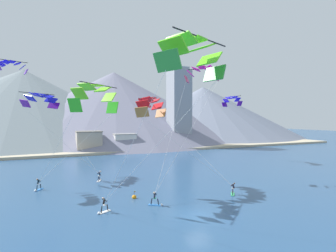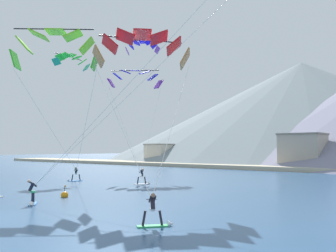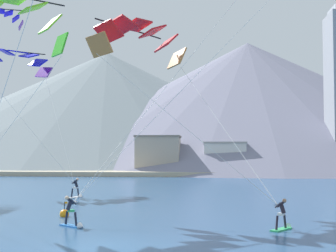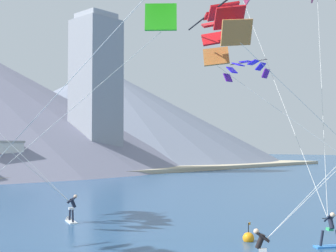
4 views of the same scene
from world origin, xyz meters
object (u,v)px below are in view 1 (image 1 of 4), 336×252
Objects in this scene: parafoil_kite_near_trail at (151,105)px; kitesurfer_mid_center at (157,201)px; parafoil_kite_far_left at (193,54)px; parafoil_kite_mid_center at (202,73)px; kitesurfer_near_trail at (233,191)px; parafoil_kite_near_lead at (41,99)px; race_marker_buoy at (134,197)px; parafoil_kite_distant_high_outer at (12,65)px; kitesurfer_near_lead at (99,178)px; parafoil_kite_far_right at (95,95)px; kitesurfer_far_left at (103,209)px; kitesurfer_far_right at (38,187)px; parafoil_kite_distant_low_drift at (232,100)px.

kitesurfer_mid_center is at bearing -105.63° from parafoil_kite_near_trail.
parafoil_kite_near_trail is 0.79× the size of parafoil_kite_far_left.
kitesurfer_near_trail is at bearing -94.14° from parafoil_kite_mid_center.
parafoil_kite_near_lead reaches higher than race_marker_buoy.
parafoil_kite_near_lead is at bearing -52.59° from parafoil_kite_distant_high_outer.
parafoil_kite_far_left reaches higher than kitesurfer_near_lead.
parafoil_kite_mid_center reaches higher than kitesurfer_near_trail.
race_marker_buoy is at bearing -131.27° from parafoil_kite_near_trail.
parafoil_kite_far_right is 13.46m from race_marker_buoy.
parafoil_kite_far_left is (11.64, -31.66, 1.66)m from parafoil_kite_near_lead.
parafoil_kite_distant_high_outer is at bearing 121.62° from kitesurfer_mid_center.
parafoil_kite_mid_center reaches higher than race_marker_buoy.
kitesurfer_far_right is at bearing 118.41° from kitesurfer_far_left.
parafoil_kite_far_left is at bearing -122.96° from parafoil_kite_mid_center.
parafoil_kite_far_right is (0.10, 5.34, 12.32)m from kitesurfer_far_left.
parafoil_kite_distant_low_drift is at bearing 48.74° from parafoil_kite_far_left.
parafoil_kite_distant_low_drift is at bearing 27.76° from parafoil_kite_far_right.
parafoil_kite_distant_high_outer is at bearing 127.41° from parafoil_kite_near_lead.
parafoil_kite_distant_low_drift is at bearing 14.98° from kitesurfer_far_right.
parafoil_kite_far_left is at bearing -139.42° from kitesurfer_near_trail.
kitesurfer_near_trail is at bearing -42.32° from parafoil_kite_near_trail.
parafoil_kite_mid_center is (0.65, 8.97, 16.83)m from kitesurfer_near_trail.
parafoil_kite_far_right is at bearing -63.34° from parafoil_kite_distant_high_outer.
kitesurfer_mid_center is at bearing -0.82° from kitesurfer_far_left.
parafoil_kite_distant_high_outer is (-4.68, 15.83, 19.28)m from kitesurfer_far_right.
kitesurfer_mid_center is 17.85m from kitesurfer_far_right.
kitesurfer_mid_center is at bearing -179.31° from kitesurfer_near_trail.
race_marker_buoy is at bearing -57.37° from parafoil_kite_distant_high_outer.
parafoil_kite_near_trail reaches higher than kitesurfer_near_lead.
kitesurfer_far_right is at bearing 118.10° from parafoil_kite_far_left.
parafoil_kite_distant_low_drift is (34.32, 18.06, 1.61)m from parafoil_kite_far_right.
parafoil_kite_distant_low_drift is (34.42, 23.40, 13.93)m from kitesurfer_far_left.
kitesurfer_far_right is (-12.75, 12.49, -0.03)m from kitesurfer_mid_center.
parafoil_kite_near_trail is 29.40m from parafoil_kite_distant_high_outer.
parafoil_kite_near_trail is 8.59m from parafoil_kite_far_right.
kitesurfer_mid_center is at bearing 85.11° from parafoil_kite_far_left.
kitesurfer_near_trail is at bearing 0.15° from kitesurfer_far_left.
kitesurfer_far_right is at bearing 163.05° from parafoil_kite_near_trail.
parafoil_kite_near_trail reaches higher than race_marker_buoy.
parafoil_kite_distant_low_drift is at bearing 53.00° from kitesurfer_near_trail.
parafoil_kite_distant_high_outer is 5.10× the size of race_marker_buoy.
kitesurfer_near_lead is 0.29× the size of parafoil_kite_distant_low_drift.
parafoil_kite_distant_low_drift reaches higher than parafoil_kite_near_lead.
kitesurfer_near_trail is 0.10× the size of parafoil_kite_mid_center.
kitesurfer_near_lead is at bearing -40.24° from parafoil_kite_near_lead.
parafoil_kite_mid_center is 22.68m from parafoil_kite_far_left.
kitesurfer_near_trail is 0.11× the size of parafoil_kite_far_left.
parafoil_kite_mid_center is at bearing 85.86° from kitesurfer_near_trail.
parafoil_kite_far_left reaches higher than parafoil_kite_near_lead.
kitesurfer_mid_center is 1.66× the size of race_marker_buoy.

